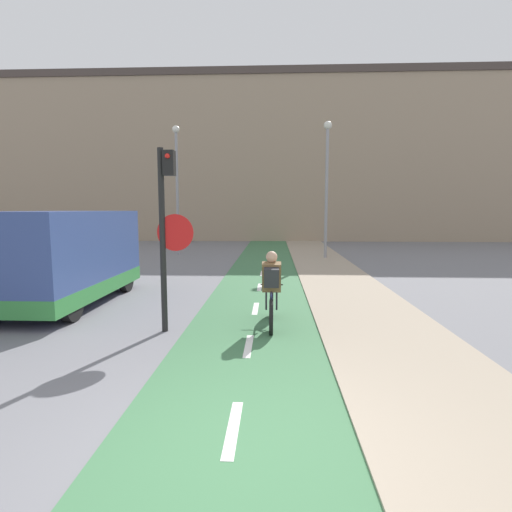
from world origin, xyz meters
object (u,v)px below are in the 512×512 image
(street_lamp_sidewalk, at_px, (327,175))
(cyclist_near, at_px, (271,291))
(traffic_light_pole, at_px, (166,220))
(street_lamp_far, at_px, (177,176))
(van, at_px, (62,259))

(street_lamp_sidewalk, distance_m, cyclist_near, 11.59)
(street_lamp_sidewalk, bearing_deg, traffic_light_pole, -110.96)
(street_lamp_far, distance_m, van, 11.11)
(traffic_light_pole, distance_m, street_lamp_sidewalk, 12.19)
(traffic_light_pole, bearing_deg, cyclist_near, 10.61)
(traffic_light_pole, xyz_separation_m, street_lamp_far, (-2.89, 12.78, 1.84))
(traffic_light_pole, xyz_separation_m, cyclist_near, (1.91, 0.36, -1.36))
(traffic_light_pole, distance_m, street_lamp_far, 13.23)
(van, bearing_deg, street_lamp_far, 88.96)
(traffic_light_pole, xyz_separation_m, street_lamp_sidewalk, (4.32, 11.26, 1.75))
(cyclist_near, bearing_deg, street_lamp_far, 111.13)
(traffic_light_pole, xyz_separation_m, van, (-3.09, 2.03, -0.97))
(street_lamp_far, relative_size, cyclist_near, 3.79)
(traffic_light_pole, bearing_deg, street_lamp_far, 102.76)
(street_lamp_sidewalk, height_order, van, street_lamp_sidewalk)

